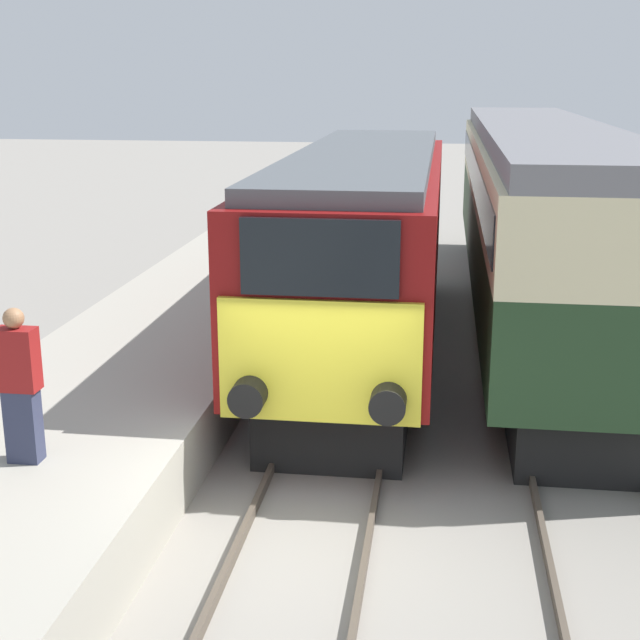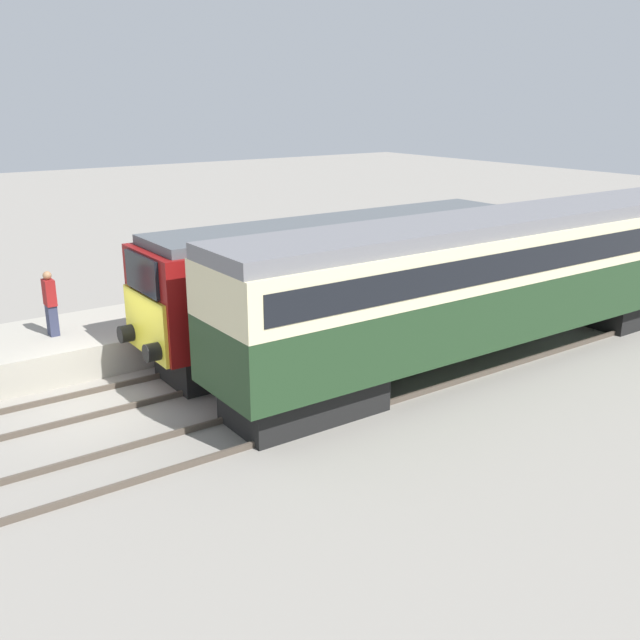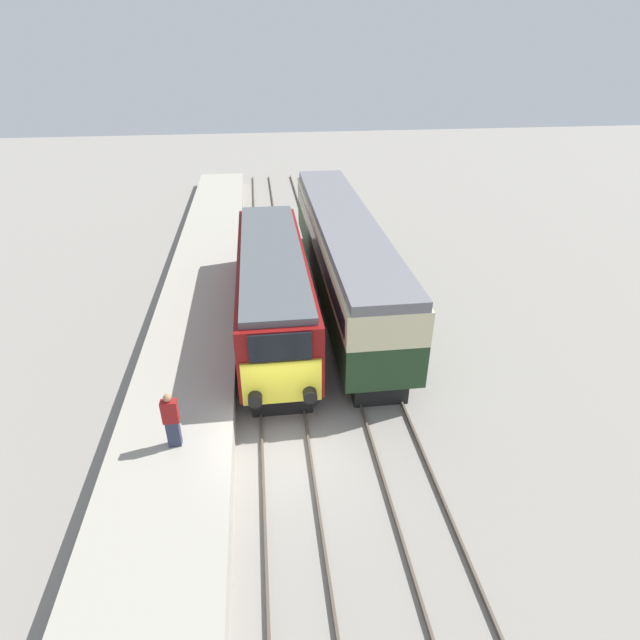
# 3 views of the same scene
# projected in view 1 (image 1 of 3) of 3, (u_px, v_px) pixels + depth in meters

# --- Properties ---
(ground_plane) EXTENTS (120.00, 120.00, 0.00)m
(ground_plane) POSITION_uv_depth(u_px,v_px,m) (303.00, 550.00, 9.95)
(ground_plane) COLOR gray
(platform_left) EXTENTS (3.50, 50.00, 0.92)m
(platform_left) POSITION_uv_depth(u_px,v_px,m) (202.00, 314.00, 17.89)
(platform_left) COLOR #9E998C
(platform_left) RESTS_ON ground_plane
(rails_near_track) EXTENTS (1.51, 60.00, 0.14)m
(rails_near_track) POSITION_uv_depth(u_px,v_px,m) (350.00, 391.00, 14.70)
(rails_near_track) COLOR #4C4238
(rails_near_track) RESTS_ON ground_plane
(rails_far_track) EXTENTS (1.50, 60.00, 0.14)m
(rails_far_track) POSITION_uv_depth(u_px,v_px,m) (561.00, 401.00, 14.25)
(rails_far_track) COLOR #4C4238
(rails_far_track) RESTS_ON ground_plane
(locomotive) EXTENTS (2.70, 12.45, 3.80)m
(locomotive) POSITION_uv_depth(u_px,v_px,m) (364.00, 244.00, 16.43)
(locomotive) COLOR black
(locomotive) RESTS_ON ground_plane
(passenger_carriage) EXTENTS (2.75, 17.39, 4.15)m
(passenger_carriage) POSITION_uv_depth(u_px,v_px,m) (538.00, 204.00, 18.64)
(passenger_carriage) COLOR black
(passenger_carriage) RESTS_ON ground_plane
(person_on_platform) EXTENTS (0.44, 0.26, 1.78)m
(person_on_platform) POSITION_uv_depth(u_px,v_px,m) (20.00, 386.00, 9.83)
(person_on_platform) COLOR #2D334C
(person_on_platform) RESTS_ON platform_left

